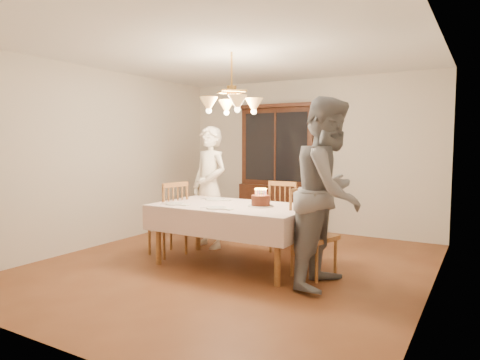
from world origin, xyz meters
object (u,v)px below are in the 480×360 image
Objects in this scene: dining_table at (232,211)px; chair_far_side at (287,220)px; china_hutch at (280,171)px; elderly_woman at (210,187)px; birthday_cake at (261,201)px.

chair_far_side reaches higher than dining_table.
china_hutch reaches higher than chair_far_side.
china_hutch is at bearing 119.30° from chair_far_side.
china_hutch is (-0.41, 2.25, 0.36)m from dining_table.
china_hutch is 1.65m from elderly_woman.
elderly_woman reaches higher than chair_far_side.
birthday_cake is (1.14, -0.59, -0.06)m from elderly_woman.
elderly_woman is at bearing 152.54° from birthday_cake.
birthday_cake is (0.78, -2.19, -0.22)m from china_hutch.
chair_far_side is 1.21m from elderly_woman.
china_hutch is at bearing 92.72° from elderly_woman.
china_hutch is at bearing 100.27° from dining_table.
chair_far_side is 0.99m from birthday_cake.
elderly_woman is at bearing 139.78° from dining_table.
chair_far_side is 0.57× the size of elderly_woman.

